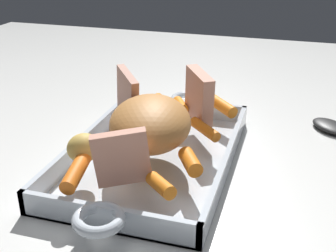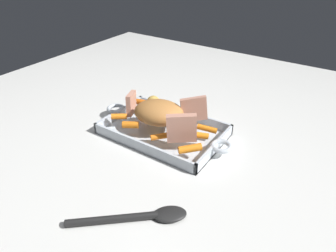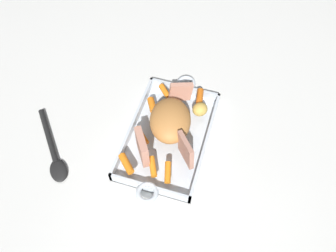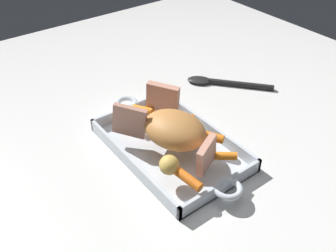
% 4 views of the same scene
% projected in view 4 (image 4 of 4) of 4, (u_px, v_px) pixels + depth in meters
% --- Properties ---
extents(ground_plane, '(1.77, 1.77, 0.00)m').
position_uv_depth(ground_plane, '(170.00, 150.00, 0.91)').
color(ground_plane, silver).
extents(roasting_dish, '(0.46, 0.24, 0.04)m').
position_uv_depth(roasting_dish, '(170.00, 146.00, 0.91)').
color(roasting_dish, silver).
rests_on(roasting_dish, ground_plane).
extents(pork_roast, '(0.18, 0.16, 0.07)m').
position_uv_depth(pork_roast, '(176.00, 129.00, 0.86)').
color(pork_roast, '#BC7A3D').
rests_on(pork_roast, roasting_dish).
extents(roast_slice_thin, '(0.04, 0.08, 0.08)m').
position_uv_depth(roast_slice_thin, '(206.00, 155.00, 0.79)').
color(roast_slice_thin, tan).
rests_on(roast_slice_thin, roasting_dish).
extents(roast_slice_outer, '(0.08, 0.07, 0.09)m').
position_uv_depth(roast_slice_outer, '(130.00, 121.00, 0.88)').
color(roast_slice_outer, tan).
rests_on(roast_slice_outer, roasting_dish).
extents(roast_slice_thick, '(0.08, 0.06, 0.09)m').
position_uv_depth(roast_slice_thick, '(163.00, 99.00, 0.95)').
color(roast_slice_thick, tan).
rests_on(roast_slice_thick, roasting_dish).
extents(baby_carrot_short, '(0.06, 0.04, 0.02)m').
position_uv_depth(baby_carrot_short, '(143.00, 109.00, 0.97)').
color(baby_carrot_short, orange).
rests_on(baby_carrot_short, roasting_dish).
extents(baby_carrot_southwest, '(0.06, 0.06, 0.02)m').
position_uv_depth(baby_carrot_southwest, '(162.00, 97.00, 1.01)').
color(baby_carrot_southwest, orange).
rests_on(baby_carrot_southwest, roasting_dish).
extents(baby_carrot_center_right, '(0.06, 0.06, 0.02)m').
position_uv_depth(baby_carrot_center_right, '(182.00, 116.00, 0.94)').
color(baby_carrot_center_right, orange).
rests_on(baby_carrot_center_right, roasting_dish).
extents(baby_carrot_long, '(0.05, 0.05, 0.02)m').
position_uv_depth(baby_carrot_long, '(226.00, 156.00, 0.83)').
color(baby_carrot_long, orange).
rests_on(baby_carrot_long, roasting_dish).
extents(baby_carrot_center_left, '(0.05, 0.04, 0.02)m').
position_uv_depth(baby_carrot_center_left, '(213.00, 137.00, 0.88)').
color(baby_carrot_center_left, orange).
rests_on(baby_carrot_center_left, roasting_dish).
extents(baby_carrot_northwest, '(0.07, 0.03, 0.03)m').
position_uv_depth(baby_carrot_northwest, '(188.00, 179.00, 0.77)').
color(baby_carrot_northwest, orange).
rests_on(baby_carrot_northwest, roasting_dish).
extents(baby_carrot_northeast, '(0.06, 0.03, 0.02)m').
position_uv_depth(baby_carrot_northeast, '(127.00, 115.00, 0.95)').
color(baby_carrot_northeast, orange).
rests_on(baby_carrot_northeast, roasting_dish).
extents(potato_near_roast, '(0.06, 0.06, 0.04)m').
position_uv_depth(potato_near_roast, '(169.00, 165.00, 0.79)').
color(potato_near_roast, gold).
rests_on(potato_near_roast, roasting_dish).
extents(serving_spoon, '(0.22, 0.20, 0.02)m').
position_uv_depth(serving_spoon, '(221.00, 82.00, 1.15)').
color(serving_spoon, black).
rests_on(serving_spoon, ground_plane).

